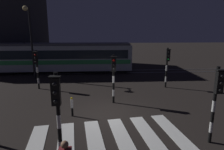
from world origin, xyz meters
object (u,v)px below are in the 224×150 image
at_px(street_lamp_trackside_left, 30,34).
at_px(tram, 50,57).
at_px(traffic_light_corner_far_right, 167,62).
at_px(traffic_light_corner_far_left, 37,64).
at_px(traffic_light_median_centre, 114,72).
at_px(bollard_island_edge, 72,107).
at_px(traffic_light_kerb_mid_left, 57,107).
at_px(traffic_light_corner_near_right, 217,94).

bearing_deg(street_lamp_trackside_left, tram, 72.04).
relative_size(traffic_light_corner_far_right, traffic_light_corner_far_left, 1.05).
height_order(traffic_light_median_centre, bollard_island_edge, traffic_light_median_centre).
relative_size(traffic_light_corner_far_left, bollard_island_edge, 2.83).
distance_m(traffic_light_corner_far_left, tram, 6.27).
relative_size(traffic_light_corner_far_right, traffic_light_kerb_mid_left, 0.96).
xyz_separation_m(traffic_light_corner_far_right, traffic_light_kerb_mid_left, (-6.87, -9.27, 0.08)).
relative_size(traffic_light_corner_far_left, tram, 0.18).
xyz_separation_m(traffic_light_corner_near_right, bollard_island_edge, (-6.21, 3.11, -1.63)).
distance_m(traffic_light_corner_far_left, traffic_light_median_centre, 6.82).
xyz_separation_m(traffic_light_corner_near_right, traffic_light_median_centre, (-3.77, 4.93, -0.08)).
xyz_separation_m(traffic_light_corner_far_right, traffic_light_median_centre, (-4.58, -3.25, -0.07)).
xyz_separation_m(traffic_light_kerb_mid_left, bollard_island_edge, (-0.15, 4.20, -1.69)).
bearing_deg(traffic_light_corner_far_right, tram, 148.96).
xyz_separation_m(traffic_light_corner_near_right, street_lamp_trackside_left, (-11.00, 11.72, 2.11)).
xyz_separation_m(traffic_light_corner_far_left, bollard_island_edge, (3.40, -5.34, -1.51)).
distance_m(traffic_light_kerb_mid_left, bollard_island_edge, 4.53).
relative_size(traffic_light_corner_far_right, street_lamp_trackside_left, 0.49).
distance_m(traffic_light_corner_far_right, street_lamp_trackside_left, 12.51).
xyz_separation_m(street_lamp_trackside_left, bollard_island_edge, (4.79, -8.60, -3.74)).
distance_m(traffic_light_corner_far_right, traffic_light_kerb_mid_left, 11.53).
height_order(traffic_light_corner_near_right, bollard_island_edge, traffic_light_corner_near_right).
height_order(traffic_light_kerb_mid_left, bollard_island_edge, traffic_light_kerb_mid_left).
height_order(traffic_light_corner_far_left, bollard_island_edge, traffic_light_corner_far_left).
bearing_deg(traffic_light_corner_far_right, traffic_light_corner_near_right, -95.66).
bearing_deg(traffic_light_kerb_mid_left, bollard_island_edge, 92.09).
relative_size(traffic_light_kerb_mid_left, bollard_island_edge, 3.07).
height_order(traffic_light_kerb_mid_left, tram, tram).
bearing_deg(traffic_light_median_centre, traffic_light_kerb_mid_left, -110.77).
distance_m(traffic_light_kerb_mid_left, traffic_light_median_centre, 6.44).
distance_m(traffic_light_kerb_mid_left, tram, 16.29).
height_order(tram, bollard_island_edge, tram).
bearing_deg(tram, traffic_light_corner_far_left, -86.17).
bearing_deg(traffic_light_median_centre, traffic_light_corner_far_right, 35.34).
xyz_separation_m(traffic_light_corner_far_right, traffic_light_corner_near_right, (-0.81, -8.18, 0.02)).
xyz_separation_m(traffic_light_corner_near_right, tram, (-10.03, 14.70, -0.43)).
height_order(traffic_light_corner_far_left, traffic_light_median_centre, traffic_light_median_centre).
distance_m(traffic_light_kerb_mid_left, street_lamp_trackside_left, 13.88).
distance_m(street_lamp_trackside_left, tram, 4.04).
bearing_deg(traffic_light_corner_far_left, street_lamp_trackside_left, 113.00).
distance_m(traffic_light_corner_near_right, traffic_light_corner_far_left, 12.80).
height_order(traffic_light_corner_far_right, street_lamp_trackside_left, street_lamp_trackside_left).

